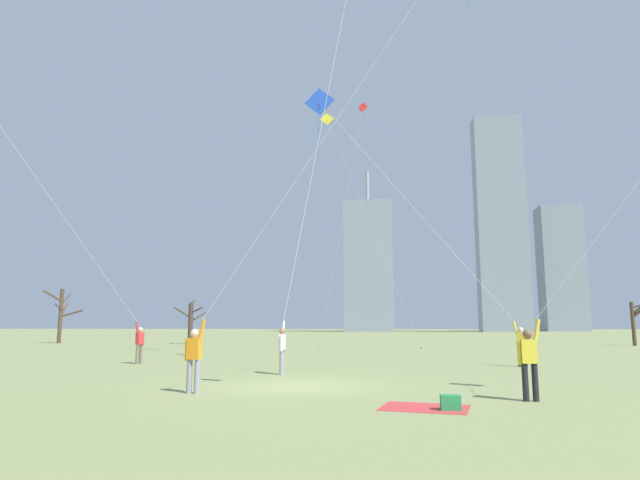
# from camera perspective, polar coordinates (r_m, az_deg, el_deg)

# --- Properties ---
(ground_plane) EXTENTS (400.00, 400.00, 0.00)m
(ground_plane) POSITION_cam_1_polar(r_m,az_deg,el_deg) (16.13, -2.40, -14.97)
(ground_plane) COLOR #848E56
(kite_flyer_foreground_right_white) EXTENTS (8.02, 3.43, 12.44)m
(kite_flyer_foreground_right_white) POSITION_cam_1_polar(r_m,az_deg,el_deg) (13.68, 26.08, -3.51)
(kite_flyer_foreground_right_white) COLOR black
(kite_flyer_foreground_right_white) RESTS_ON ground
(kite_flyer_foreground_left_blue) EXTENTS (9.61, 1.29, 13.15)m
(kite_flyer_foreground_left_blue) POSITION_cam_1_polar(r_m,az_deg,el_deg) (24.60, 14.51, -3.24)
(kite_flyer_foreground_left_blue) COLOR black
(kite_flyer_foreground_left_blue) RESTS_ON ground
(kite_flyer_midfield_left_orange) EXTENTS (6.29, 13.86, 16.87)m
(kite_flyer_midfield_left_orange) POSITION_cam_1_polar(r_m,az_deg,el_deg) (24.36, -23.19, -2.33)
(kite_flyer_midfield_left_orange) COLOR #726656
(kite_flyer_midfield_left_orange) RESTS_ON ground
(kite_flyer_far_back_green) EXTENTS (7.48, 2.79, 11.17)m
(kite_flyer_far_back_green) POSITION_cam_1_polar(r_m,az_deg,el_deg) (14.16, -9.79, -6.77)
(kite_flyer_far_back_green) COLOR gray
(kite_flyer_far_back_green) RESTS_ON ground
(kite_flyer_midfield_center_teal) EXTENTS (3.39, 7.64, 22.92)m
(kite_flyer_midfield_center_teal) POSITION_cam_1_polar(r_m,az_deg,el_deg) (21.94, -1.14, 3.99)
(kite_flyer_midfield_center_teal) COLOR gray
(kite_flyer_midfield_center_teal) RESTS_ON ground
(distant_kite_drifting_right_yellow) EXTENTS (7.54, 0.34, 18.55)m
(distant_kite_drifting_right_yellow) POSITION_cam_1_polar(r_m,az_deg,el_deg) (44.22, 1.45, 10.82)
(distant_kite_drifting_right_yellow) COLOR yellow
(distant_kite_drifting_right_yellow) RESTS_ON ground
(distant_kite_high_overhead_red) EXTENTS (4.15, 1.47, 21.09)m
(distant_kite_high_overhead_red) POSITION_cam_1_polar(r_m,az_deg,el_deg) (48.57, 3.98, 10.90)
(distant_kite_high_overhead_red) COLOR red
(distant_kite_high_overhead_red) RESTS_ON ground
(picnic_spot) EXTENTS (2.05, 1.74, 0.31)m
(picnic_spot) POSITION_cam_1_polar(r_m,az_deg,el_deg) (12.05, 12.34, -16.44)
(picnic_spot) COLOR #CC3838
(picnic_spot) RESTS_ON ground
(bare_tree_right_of_center) EXTENTS (1.87, 1.74, 3.70)m
(bare_tree_right_of_center) POSITION_cam_1_polar(r_m,az_deg,el_deg) (52.65, 30.00, -7.23)
(bare_tree_right_of_center) COLOR #4C3828
(bare_tree_right_of_center) RESTS_ON ground
(bare_tree_center) EXTENTS (3.25, 3.01, 5.09)m
(bare_tree_center) POSITION_cam_1_polar(r_m,az_deg,el_deg) (57.46, -25.39, -6.91)
(bare_tree_center) COLOR #4C3828
(bare_tree_center) RESTS_ON ground
(bare_tree_leftmost) EXTENTS (2.70, 1.71, 3.96)m
(bare_tree_leftmost) POSITION_cam_1_polar(r_m,az_deg,el_deg) (51.00, -13.34, -8.17)
(bare_tree_leftmost) COLOR #423326
(bare_tree_leftmost) RESTS_ON ground
(skyline_mid_tower_right) EXTENTS (11.93, 6.46, 40.41)m
(skyline_mid_tower_right) POSITION_cam_1_polar(r_m,az_deg,el_deg) (136.31, 5.08, -2.67)
(skyline_mid_tower_right) COLOR gray
(skyline_mid_tower_right) RESTS_ON ground
(skyline_squat_block) EXTENTS (10.57, 7.49, 32.51)m
(skyline_squat_block) POSITION_cam_1_polar(r_m,az_deg,el_deg) (156.00, 23.86, -2.71)
(skyline_squat_block) COLOR gray
(skyline_squat_block) RESTS_ON ground
(skyline_short_annex) EXTENTS (11.36, 5.66, 51.71)m
(skyline_short_annex) POSITION_cam_1_polar(r_m,az_deg,el_deg) (137.62, 18.31, 1.74)
(skyline_short_annex) COLOR gray
(skyline_short_annex) RESTS_ON ground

